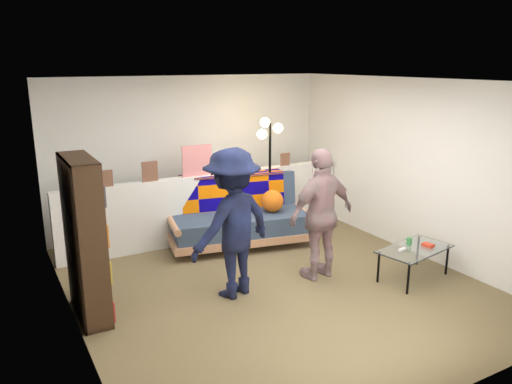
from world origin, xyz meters
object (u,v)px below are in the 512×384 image
futon_sofa (240,216)px  coffee_table (415,250)px  person_right (322,214)px  person_left (232,223)px  bookshelf (85,244)px  floor_lamp (269,153)px

futon_sofa → coffee_table: bearing=-58.6°
futon_sofa → coffee_table: futon_sofa is taller
futon_sofa → person_right: bearing=-77.9°
coffee_table → person_left: bearing=161.6°
coffee_table → person_left: 2.30m
futon_sofa → bookshelf: bookshelf is taller
coffee_table → floor_lamp: floor_lamp is taller
bookshelf → person_right: bookshelf is taller
person_left → futon_sofa: bearing=-136.9°
floor_lamp → person_right: (-0.25, -1.69, -0.46)m
person_left → floor_lamp: bearing=-148.5°
futon_sofa → person_left: (-0.83, -1.43, 0.44)m
bookshelf → person_right: 2.73m
futon_sofa → person_left: size_ratio=1.28×
futon_sofa → person_right: size_ratio=1.35×
coffee_table → floor_lamp: bearing=107.5°
person_right → person_left: bearing=-10.3°
person_left → person_right: size_ratio=1.05×
futon_sofa → bookshelf: bearing=-154.2°
floor_lamp → person_right: floor_lamp is taller
person_left → bookshelf: bearing=-27.6°
coffee_table → person_right: person_right is taller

